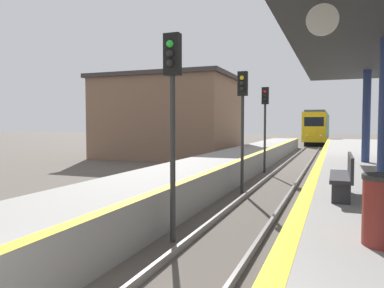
% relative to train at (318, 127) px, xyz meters
% --- Properties ---
extents(train, '(2.62, 20.56, 4.22)m').
position_rel_train_xyz_m(train, '(0.00, 0.00, 0.00)').
color(train, black).
rests_on(train, ground).
extents(signal_near, '(0.36, 0.31, 4.57)m').
position_rel_train_xyz_m(signal_near, '(-1.10, -46.54, 1.04)').
color(signal_near, '#2D2D2D').
rests_on(signal_near, ground).
extents(signal_mid, '(0.36, 0.31, 4.57)m').
position_rel_train_xyz_m(signal_mid, '(-1.03, -40.24, 1.04)').
color(signal_mid, '#2D2D2D').
rests_on(signal_mid, ground).
extents(signal_far, '(0.36, 0.31, 4.57)m').
position_rel_train_xyz_m(signal_far, '(-1.29, -33.95, 1.04)').
color(signal_far, '#2D2D2D').
rests_on(signal_far, ground).
extents(bench, '(0.44, 1.89, 0.92)m').
position_rel_train_xyz_m(bench, '(2.42, -45.39, -0.61)').
color(bench, '#28282D').
rests_on(bench, platform_right).
extents(station_building, '(10.38, 8.29, 6.29)m').
position_rel_train_xyz_m(station_building, '(-10.01, -27.10, 1.01)').
color(station_building, brown).
rests_on(station_building, ground).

